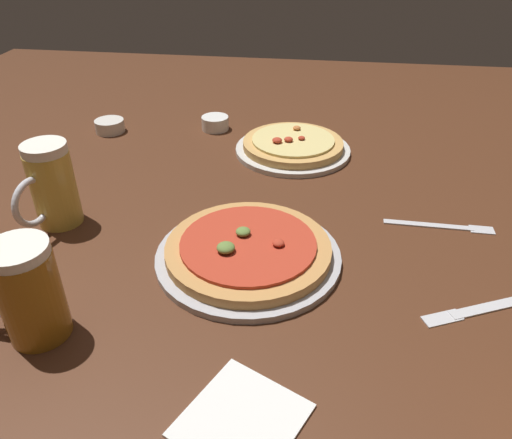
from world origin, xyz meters
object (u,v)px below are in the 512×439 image
(pizza_plate_far, at_px, (293,146))
(napkin_folded, at_px, (242,419))
(fork_left, at_px, (441,226))
(beer_mug_amber, at_px, (27,292))
(ramekin_sauce, at_px, (215,123))
(ramekin_butter, at_px, (110,126))
(pizza_plate_near, at_px, (248,251))
(beer_mug_dark, at_px, (51,186))
(knife_right, at_px, (487,307))

(pizza_plate_far, xyz_separation_m, napkin_folded, (-0.00, -0.76, -0.01))
(fork_left, bearing_deg, beer_mug_amber, -149.78)
(beer_mug_amber, bearing_deg, ramekin_sauce, 83.04)
(ramekin_butter, xyz_separation_m, napkin_folded, (0.49, -0.82, -0.01))
(ramekin_butter, bearing_deg, beer_mug_amber, -75.72)
(pizza_plate_near, bearing_deg, napkin_folded, -82.72)
(beer_mug_dark, distance_m, napkin_folded, 0.57)
(pizza_plate_far, height_order, fork_left, pizza_plate_far)
(pizza_plate_near, relative_size, napkin_folded, 2.36)
(napkin_folded, bearing_deg, pizza_plate_far, 89.85)
(ramekin_butter, distance_m, napkin_folded, 0.95)
(beer_mug_amber, distance_m, ramekin_sauce, 0.78)
(ramekin_sauce, xyz_separation_m, knife_right, (0.55, -0.63, -0.01))
(pizza_plate_far, bearing_deg, beer_mug_amber, -115.63)
(napkin_folded, distance_m, knife_right, 0.41)
(ramekin_butter, bearing_deg, pizza_plate_far, -7.03)
(ramekin_butter, bearing_deg, pizza_plate_near, -48.00)
(beer_mug_dark, height_order, beer_mug_amber, beer_mug_dark)
(ramekin_butter, height_order, knife_right, ramekin_butter)
(ramekin_butter, distance_m, knife_right, 1.01)
(knife_right, bearing_deg, fork_left, 97.49)
(ramekin_sauce, height_order, knife_right, ramekin_sauce)
(beer_mug_dark, distance_m, ramekin_sauce, 0.54)
(ramekin_butter, relative_size, fork_left, 0.38)
(beer_mug_dark, xyz_separation_m, beer_mug_amber, (0.11, -0.27, -0.01))
(beer_mug_dark, height_order, fork_left, beer_mug_dark)
(pizza_plate_near, distance_m, pizza_plate_far, 0.44)
(ramekin_sauce, distance_m, fork_left, 0.67)
(beer_mug_amber, xyz_separation_m, ramekin_butter, (-0.18, 0.71, -0.06))
(beer_mug_dark, relative_size, knife_right, 0.78)
(pizza_plate_near, bearing_deg, pizza_plate_far, 84.56)
(beer_mug_amber, height_order, fork_left, beer_mug_amber)
(ramekin_sauce, bearing_deg, pizza_plate_near, -72.43)
(pizza_plate_far, relative_size, napkin_folded, 2.08)
(knife_right, bearing_deg, ramekin_butter, 145.28)
(pizza_plate_far, height_order, beer_mug_dark, beer_mug_dark)
(ramekin_sauce, distance_m, napkin_folded, 0.90)
(pizza_plate_near, relative_size, knife_right, 1.53)
(beer_mug_dark, bearing_deg, pizza_plate_far, 42.13)
(pizza_plate_near, relative_size, ramekin_sauce, 4.39)
(pizza_plate_far, xyz_separation_m, ramekin_sauce, (-0.22, 0.12, 0.00))
(ramekin_butter, distance_m, fork_left, 0.87)
(ramekin_butter, bearing_deg, napkin_folded, -58.89)
(knife_right, bearing_deg, pizza_plate_far, 123.09)
(napkin_folded, bearing_deg, beer_mug_dark, 137.82)
(pizza_plate_far, height_order, napkin_folded, pizza_plate_far)
(fork_left, bearing_deg, pizza_plate_near, -156.74)
(beer_mug_amber, relative_size, knife_right, 0.73)
(beer_mug_amber, bearing_deg, beer_mug_dark, 110.96)
(knife_right, bearing_deg, beer_mug_amber, -167.90)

